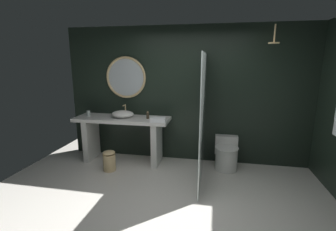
# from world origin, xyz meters

# --- Properties ---
(ground_plane) EXTENTS (5.76, 5.76, 0.00)m
(ground_plane) POSITION_xyz_m (0.00, 0.00, 0.00)
(ground_plane) COLOR silver
(back_wall_panel) EXTENTS (4.80, 0.10, 2.60)m
(back_wall_panel) POSITION_xyz_m (0.00, 1.90, 1.30)
(back_wall_panel) COLOR black
(back_wall_panel) RESTS_ON ground_plane
(vanity_counter) EXTENTS (1.83, 0.60, 0.89)m
(vanity_counter) POSITION_xyz_m (-1.21, 1.53, 0.60)
(vanity_counter) COLOR silver
(vanity_counter) RESTS_ON ground_plane
(vessel_sink) EXTENTS (0.43, 0.35, 0.23)m
(vessel_sink) POSITION_xyz_m (-1.19, 1.53, 0.95)
(vessel_sink) COLOR white
(vessel_sink) RESTS_ON vanity_counter
(tumbler_cup) EXTENTS (0.07, 0.07, 0.11)m
(tumbler_cup) POSITION_xyz_m (-1.91, 1.53, 0.94)
(tumbler_cup) COLOR silver
(tumbler_cup) RESTS_ON vanity_counter
(soap_dispenser) EXTENTS (0.05, 0.05, 0.14)m
(soap_dispenser) POSITION_xyz_m (-0.69, 1.53, 0.95)
(soap_dispenser) COLOR #3D3323
(soap_dispenser) RESTS_ON vanity_counter
(round_wall_mirror) EXTENTS (0.82, 0.05, 0.82)m
(round_wall_mirror) POSITION_xyz_m (-1.21, 1.81, 1.63)
(round_wall_mirror) COLOR #D6B77F
(shower_glass_panel) EXTENTS (0.02, 1.51, 2.07)m
(shower_glass_panel) POSITION_xyz_m (0.35, 1.10, 1.03)
(shower_glass_panel) COLOR silver
(shower_glass_panel) RESTS_ON ground_plane
(rain_shower_head) EXTENTS (0.17, 0.17, 0.29)m
(rain_shower_head) POSITION_xyz_m (1.40, 1.41, 2.25)
(rain_shower_head) COLOR #D6B77F
(toilet) EXTENTS (0.42, 0.62, 0.56)m
(toilet) POSITION_xyz_m (0.79, 1.59, 0.27)
(toilet) COLOR white
(toilet) RESTS_ON ground_plane
(waste_bin) EXTENTS (0.23, 0.23, 0.37)m
(waste_bin) POSITION_xyz_m (-1.30, 1.06, 0.19)
(waste_bin) COLOR #D6B77F
(waste_bin) RESTS_ON ground_plane
(folded_hand_towel) EXTENTS (0.29, 0.20, 0.08)m
(folded_hand_towel) POSITION_xyz_m (-0.45, 1.33, 0.92)
(folded_hand_towel) COLOR white
(folded_hand_towel) RESTS_ON vanity_counter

